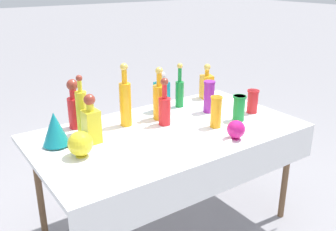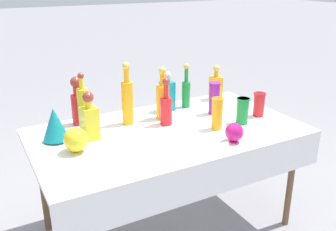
% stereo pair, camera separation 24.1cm
% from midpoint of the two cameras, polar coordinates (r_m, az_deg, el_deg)
% --- Properties ---
extents(ground_plane, '(40.00, 40.00, 0.00)m').
position_cam_midpoint_polar(ground_plane, '(2.83, -2.54, -16.54)').
color(ground_plane, gray).
extents(display_table, '(1.74, 0.98, 0.76)m').
position_cam_midpoint_polar(display_table, '(2.45, -2.46, -3.66)').
color(display_table, white).
rests_on(display_table, ground).
extents(tall_bottle_0, '(0.08, 0.08, 0.43)m').
position_cam_midpoint_polar(tall_bottle_0, '(2.49, -9.29, 2.17)').
color(tall_bottle_0, orange).
rests_on(tall_bottle_0, display_table).
extents(tall_bottle_1, '(0.09, 0.09, 0.33)m').
position_cam_midpoint_polar(tall_bottle_1, '(2.53, -16.76, 1.27)').
color(tall_bottle_1, red).
rests_on(tall_bottle_1, display_table).
extents(tall_bottle_2, '(0.06, 0.06, 0.34)m').
position_cam_midpoint_polar(tall_bottle_2, '(2.83, -0.66, 3.82)').
color(tall_bottle_2, '#198C38').
rests_on(tall_bottle_2, display_table).
extents(tall_bottle_3, '(0.08, 0.08, 0.33)m').
position_cam_midpoint_polar(tall_bottle_3, '(2.49, -3.29, 1.19)').
color(tall_bottle_3, red).
rests_on(tall_bottle_3, display_table).
extents(tall_bottle_4, '(0.09, 0.09, 0.37)m').
position_cam_midpoint_polar(tall_bottle_4, '(2.59, -3.99, 2.43)').
color(tall_bottle_4, orange).
rests_on(tall_bottle_4, display_table).
extents(tall_bottle_5, '(0.07, 0.07, 0.38)m').
position_cam_midpoint_polar(tall_bottle_5, '(2.43, -15.79, 0.69)').
color(tall_bottle_5, yellow).
rests_on(tall_bottle_5, display_table).
extents(square_decanter_0, '(0.10, 0.10, 0.30)m').
position_cam_midpoint_polar(square_decanter_0, '(2.75, -3.47, 3.31)').
color(square_decanter_0, teal).
rests_on(square_decanter_0, display_table).
extents(square_decanter_1, '(0.10, 0.10, 0.31)m').
position_cam_midpoint_polar(square_decanter_1, '(2.29, -14.61, -1.02)').
color(square_decanter_1, yellow).
rests_on(square_decanter_1, display_table).
extents(square_decanter_2, '(0.11, 0.11, 0.28)m').
position_cam_midpoint_polar(square_decanter_2, '(3.05, 3.65, 4.67)').
color(square_decanter_2, orange).
rests_on(square_decanter_2, display_table).
extents(slender_vase_0, '(0.08, 0.08, 0.21)m').
position_cam_midpoint_polar(slender_vase_0, '(2.46, 4.56, 0.64)').
color(slender_vase_0, orange).
rests_on(slender_vase_0, display_table).
extents(slender_vase_1, '(0.09, 0.09, 0.23)m').
position_cam_midpoint_polar(slender_vase_1, '(2.72, 3.77, 2.95)').
color(slender_vase_1, purple).
rests_on(slender_vase_1, display_table).
extents(slender_vase_2, '(0.09, 0.09, 0.18)m').
position_cam_midpoint_polar(slender_vase_2, '(2.59, 8.18, 1.20)').
color(slender_vase_2, '#198C38').
rests_on(slender_vase_2, display_table).
extents(slender_vase_3, '(0.09, 0.09, 0.17)m').
position_cam_midpoint_polar(slender_vase_3, '(2.76, 10.36, 2.20)').
color(slender_vase_3, red).
rests_on(slender_vase_3, display_table).
extents(fluted_vase_0, '(0.16, 0.16, 0.21)m').
position_cam_midpoint_polar(fluted_vase_0, '(2.31, -19.76, -1.96)').
color(fluted_vase_0, teal).
rests_on(fluted_vase_0, display_table).
extents(round_bowl_0, '(0.14, 0.14, 0.15)m').
position_cam_midpoint_polar(round_bowl_0, '(2.15, -16.39, -4.22)').
color(round_bowl_0, yellow).
rests_on(round_bowl_0, display_table).
extents(round_bowl_1, '(0.11, 0.11, 0.12)m').
position_cam_midpoint_polar(round_bowl_1, '(2.31, 7.41, -2.17)').
color(round_bowl_1, '#C61972').
rests_on(round_bowl_1, display_table).
extents(price_tag_left, '(0.05, 0.02, 0.03)m').
position_cam_midpoint_polar(price_tag_left, '(2.50, 14.34, -2.02)').
color(price_tag_left, white).
rests_on(price_tag_left, display_table).
extents(price_tag_center, '(0.05, 0.01, 0.04)m').
position_cam_midpoint_polar(price_tag_center, '(2.23, 6.13, -4.25)').
color(price_tag_center, white).
rests_on(price_tag_center, display_table).
extents(cardboard_box_behind_left, '(0.45, 0.45, 0.41)m').
position_cam_midpoint_polar(cardboard_box_behind_left, '(3.55, -10.31, -5.54)').
color(cardboard_box_behind_left, tan).
rests_on(cardboard_box_behind_left, ground).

